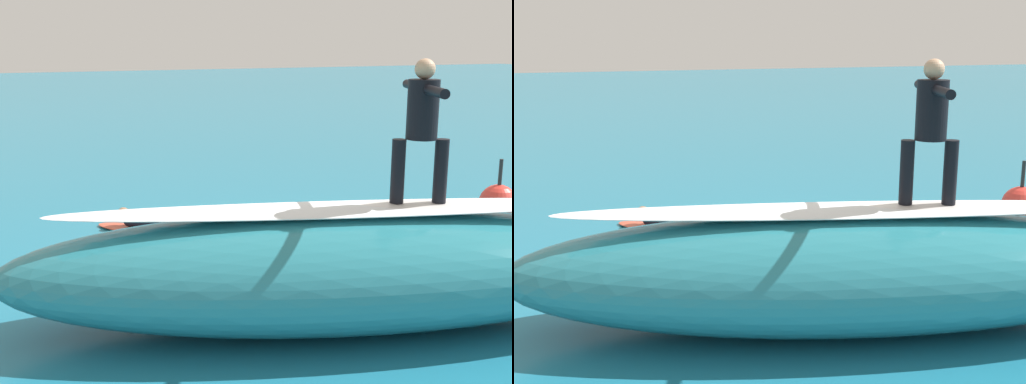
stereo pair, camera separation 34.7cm
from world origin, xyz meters
TOP-DOWN VIEW (x-y plane):
  - ground_plane at (0.00, 0.00)m, footprint 120.00×120.00m
  - wave_crest at (0.58, 2.59)m, footprint 8.16×4.32m
  - wave_foam_lip at (0.58, 2.59)m, footprint 6.63×2.65m
  - surfboard_riding at (-0.25, 2.84)m, footprint 1.85×1.12m
  - surfer_riding at (-0.25, 2.84)m, footprint 0.66×1.47m
  - surfboard_paddling at (1.71, -1.99)m, footprint 1.86×1.95m
  - surfer_paddling at (1.62, -1.89)m, footprint 1.37×1.45m
  - buoy_marker at (-4.39, -0.22)m, footprint 0.68×0.68m
  - foam_patch_near at (3.67, 0.39)m, footprint 0.63×0.60m

SIDE VIEW (x-z plane):
  - ground_plane at x=0.00m, z-range 0.00..0.00m
  - surfboard_paddling at x=1.71m, z-range 0.00..0.07m
  - foam_patch_near at x=3.67m, z-range 0.00..0.13m
  - surfer_paddling at x=1.62m, z-range 0.05..0.37m
  - buoy_marker at x=-4.39m, z-range -0.23..0.92m
  - wave_crest at x=0.58m, z-range 0.00..1.36m
  - wave_foam_lip at x=0.58m, z-range 1.36..1.44m
  - surfboard_riding at x=-0.25m, z-range 1.36..1.46m
  - surfer_riding at x=-0.25m, z-range 1.59..3.21m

